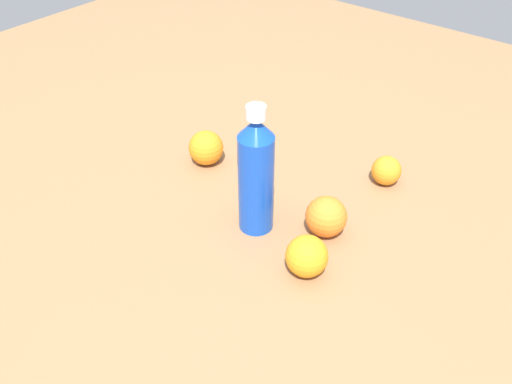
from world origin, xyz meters
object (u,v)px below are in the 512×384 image
(orange_2, at_px, (326,216))
(orange_3, at_px, (206,148))
(water_bottle, at_px, (256,174))
(orange_0, at_px, (308,255))
(orange_1, at_px, (386,170))

(orange_2, bearing_deg, orange_3, 175.02)
(water_bottle, bearing_deg, orange_0, 61.05)
(orange_1, xyz_separation_m, orange_2, (-0.01, -0.21, 0.01))
(orange_0, bearing_deg, orange_3, 159.98)
(orange_0, height_order, orange_1, orange_0)
(water_bottle, distance_m, orange_0, 0.17)
(orange_1, bearing_deg, water_bottle, -114.75)
(orange_0, bearing_deg, orange_2, 106.17)
(orange_3, bearing_deg, orange_0, -20.02)
(orange_0, relative_size, orange_3, 0.97)
(orange_0, bearing_deg, water_bottle, 165.69)
(orange_2, relative_size, orange_3, 1.02)
(orange_2, xyz_separation_m, orange_3, (-0.33, 0.03, -0.00))
(orange_0, relative_size, orange_1, 1.20)
(orange_0, xyz_separation_m, orange_3, (-0.36, 0.13, 0.00))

